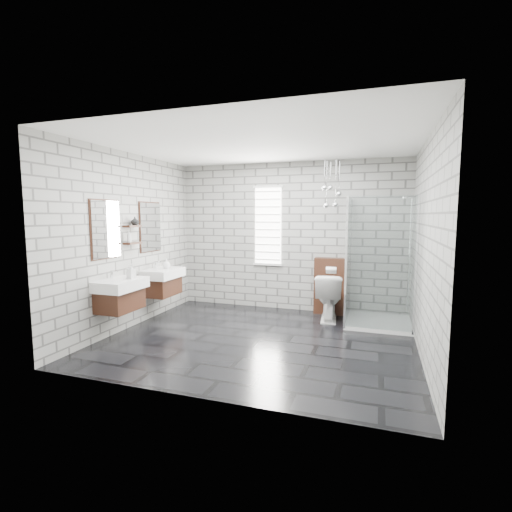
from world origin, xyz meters
The scene contains 20 objects.
floor centered at (0.00, 0.00, -0.01)m, with size 4.20×3.60×0.02m, color black.
ceiling centered at (0.00, 0.00, 2.71)m, with size 4.20×3.60×0.02m, color white.
wall_back centered at (0.00, 1.81, 1.35)m, with size 4.20×0.02×2.70m, color #999994.
wall_front centered at (0.00, -1.81, 1.35)m, with size 4.20×0.02×2.70m, color #999994.
wall_left centered at (-2.11, 0.00, 1.35)m, with size 0.02×3.60×2.70m, color #999994.
wall_right centered at (2.11, 0.00, 1.35)m, with size 0.02×3.60×2.70m, color #999994.
vanity_left centered at (-1.91, -0.56, 0.76)m, with size 0.47×0.70×1.57m.
vanity_right centered at (-1.91, 0.51, 0.76)m, with size 0.47×0.70×1.57m.
shelf_lower centered at (-2.03, -0.05, 1.32)m, with size 0.14×0.30×0.03m, color #3C1E12.
shelf_upper centered at (-2.03, -0.05, 1.58)m, with size 0.14×0.30×0.03m, color #3C1E12.
window centered at (-0.40, 1.78, 1.55)m, with size 0.56×0.05×1.48m.
cistern_panel centered at (0.80, 1.70, 0.50)m, with size 0.60×0.20×1.00m, color #3C1E12.
flush_plate centered at (0.80, 1.60, 0.80)m, with size 0.18×0.01×0.12m, color silver.
shower_enclosure centered at (1.50, 1.18, 0.50)m, with size 1.00×1.00×2.03m.
pendant_cluster centered at (0.80, 1.38, 2.07)m, with size 0.31×0.25×0.84m.
toilet centered at (0.80, 1.33, 0.39)m, with size 0.44×0.76×0.78m, color white.
soap_bottle_a centered at (-1.76, -0.46, 0.96)m, with size 0.10×0.10×0.21m, color #B2B2B2.
soap_bottle_b centered at (-1.83, 0.57, 0.93)m, with size 0.13×0.13×0.17m, color #B2B2B2.
soap_bottle_c centered at (-2.02, -0.14, 1.43)m, with size 0.07×0.07×0.19m, color #B2B2B2.
vase centered at (-2.02, 0.01, 1.66)m, with size 0.12×0.12×0.13m, color #B2B2B2.
Camera 1 is at (1.56, -4.84, 1.75)m, focal length 26.00 mm.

